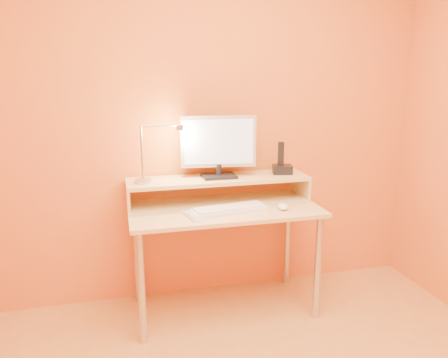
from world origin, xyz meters
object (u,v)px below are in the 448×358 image
object	(u,v)px
phone_dock	(282,169)
keyboard	(230,210)
mouse	(283,206)
monitor_panel	(218,141)
lamp_base	(143,181)
remote_control	(192,216)

from	to	relation	value
phone_dock	keyboard	size ratio (longest dim) A/B	0.28
mouse	monitor_panel	bearing A→B (deg)	151.94
lamp_base	mouse	size ratio (longest dim) A/B	0.91
monitor_panel	lamp_base	xyz separation A→B (m)	(-0.50, -0.04, -0.23)
monitor_panel	phone_dock	bearing A→B (deg)	6.05
lamp_base	keyboard	bearing A→B (deg)	-23.28
mouse	phone_dock	bearing A→B (deg)	82.55
monitor_panel	phone_dock	distance (m)	0.49
keyboard	remote_control	world-z (taller)	keyboard
monitor_panel	remote_control	world-z (taller)	monitor_panel
lamp_base	keyboard	size ratio (longest dim) A/B	0.22
monitor_panel	lamp_base	size ratio (longest dim) A/B	4.92
mouse	remote_control	size ratio (longest dim) A/B	0.61
mouse	remote_control	xyz separation A→B (m)	(-0.58, -0.02, -0.01)
lamp_base	phone_dock	bearing A→B (deg)	1.82
phone_dock	lamp_base	bearing A→B (deg)	-163.82
remote_control	mouse	bearing A→B (deg)	-9.33
lamp_base	phone_dock	xyz separation A→B (m)	(0.94, 0.03, 0.02)
phone_dock	mouse	distance (m)	0.35
lamp_base	mouse	bearing A→B (deg)	-16.89
phone_dock	mouse	bearing A→B (deg)	-95.70
phone_dock	keyboard	xyz separation A→B (m)	(-0.44, -0.25, -0.18)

